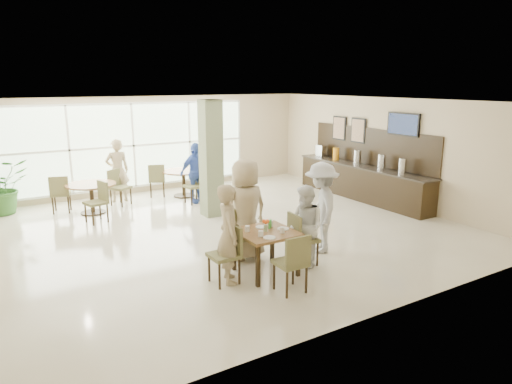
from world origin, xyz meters
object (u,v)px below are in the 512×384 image
buffet_counter (362,179)px  teen_standing (321,208)px  round_table_right (183,176)px  teen_right (306,227)px  teen_left (229,234)px  adult_b (208,164)px  main_table (266,237)px  potted_plant (2,187)px  adult_a (195,173)px  round_table_left (91,190)px  adult_standing (117,171)px  teen_far (246,209)px

buffet_counter → teen_standing: bearing=-144.0°
round_table_right → teen_right: (-0.15, -5.88, 0.14)m
teen_left → adult_b: 6.28m
teen_left → main_table: bearing=-75.6°
buffet_counter → potted_plant: 9.34m
teen_standing → adult_a: (-0.52, 4.66, -0.06)m
round_table_left → potted_plant: size_ratio=0.89×
potted_plant → adult_b: 5.35m
round_table_right → teen_left: teen_left is taller
round_table_right → adult_a: adult_a is taller
buffet_counter → potted_plant: buffet_counter is taller
teen_left → adult_standing: adult_standing is taller
buffet_counter → teen_standing: (-3.61, -2.62, 0.32)m
potted_plant → teen_standing: bearing=-50.5°
buffet_counter → adult_standing: 6.72m
buffet_counter → teen_far: 5.47m
potted_plant → teen_far: (3.65, -5.68, 0.25)m
buffet_counter → adult_a: bearing=153.7°
teen_left → adult_a: bearing=-1.1°
round_table_right → teen_standing: 5.49m
teen_right → round_table_right: bearing=179.7°
round_table_left → adult_a: size_ratio=0.74×
main_table → adult_standing: 6.22m
round_table_left → teen_right: 5.98m
teen_left → teen_right: bearing=-77.7°
adult_a → buffet_counter: bearing=-39.1°
teen_right → adult_b: size_ratio=0.85×
round_table_left → adult_b: 3.48m
teen_right → adult_standing: 6.45m
round_table_left → teen_standing: size_ratio=0.69×
round_table_left → teen_far: bearing=-68.8°
round_table_right → buffet_counter: (4.15, -2.84, -0.04)m
potted_plant → round_table_right: bearing=-8.5°
teen_far → adult_b: teen_far is taller
teen_standing → potted_plant: bearing=-112.3°
teen_standing → teen_far: bearing=-79.8°
teen_left → teen_far: 1.07m
teen_left → teen_right: (1.45, -0.12, -0.09)m
round_table_right → teen_left: bearing=-105.5°
buffet_counter → adult_b: bearing=139.2°
buffet_counter → teen_left: bearing=-153.1°
potted_plant → teen_far: size_ratio=0.73×
teen_right → teen_standing: teen_standing is taller
teen_right → adult_a: adult_a is taller
teen_standing → adult_b: (0.27, 5.51, -0.02)m
buffet_counter → round_table_right: bearing=145.7°
round_table_right → adult_standing: bearing=168.0°
teen_standing → adult_standing: 6.26m
main_table → teen_right: (0.77, -0.09, 0.07)m
round_table_right → teen_right: bearing=-91.4°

